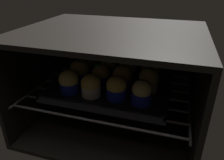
% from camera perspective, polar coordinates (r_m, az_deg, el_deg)
% --- Properties ---
extents(oven_cavity, '(0.59, 0.47, 0.37)m').
position_cam_1_polar(oven_cavity, '(0.81, 0.77, 0.81)').
color(oven_cavity, black).
rests_on(oven_cavity, ground).
extents(oven_rack, '(0.55, 0.42, 0.01)m').
position_cam_1_polar(oven_rack, '(0.78, -0.14, -2.70)').
color(oven_rack, '#4C494C').
rests_on(oven_rack, oven_cavity).
extents(baking_tray, '(0.41, 0.33, 0.02)m').
position_cam_1_polar(baking_tray, '(0.78, 0.00, -1.80)').
color(baking_tray, black).
rests_on(baking_tray, oven_rack).
extents(muffin_row0_col0, '(0.07, 0.07, 0.08)m').
position_cam_1_polar(muffin_row0_col0, '(0.74, -11.25, -0.46)').
color(muffin_row0_col0, '#1928B7').
rests_on(muffin_row0_col0, baking_tray).
extents(muffin_row0_col1, '(0.07, 0.07, 0.08)m').
position_cam_1_polar(muffin_row0_col1, '(0.71, -5.56, -1.54)').
color(muffin_row0_col1, silver).
rests_on(muffin_row0_col1, baking_tray).
extents(muffin_row0_col2, '(0.06, 0.06, 0.08)m').
position_cam_1_polar(muffin_row0_col2, '(0.69, 1.14, -2.14)').
color(muffin_row0_col2, '#1928B7').
rests_on(muffin_row0_col2, baking_tray).
extents(muffin_row0_col3, '(0.06, 0.06, 0.08)m').
position_cam_1_polar(muffin_row0_col3, '(0.67, 7.89, -3.24)').
color(muffin_row0_col3, '#1928B7').
rests_on(muffin_row0_col3, baking_tray).
extents(muffin_row1_col0, '(0.07, 0.07, 0.09)m').
position_cam_1_polar(muffin_row1_col0, '(0.81, -8.51, 2.33)').
color(muffin_row1_col0, '#1928B7').
rests_on(muffin_row1_col0, baking_tray).
extents(muffin_row1_col1, '(0.06, 0.06, 0.08)m').
position_cam_1_polar(muffin_row1_col1, '(0.78, -2.99, 1.28)').
color(muffin_row1_col1, '#1928B7').
rests_on(muffin_row1_col1, baking_tray).
extents(muffin_row1_col2, '(0.07, 0.07, 0.08)m').
position_cam_1_polar(muffin_row1_col2, '(0.76, 2.80, 0.79)').
color(muffin_row1_col2, '#7A238C').
rests_on(muffin_row1_col2, baking_tray).
extents(muffin_row1_col3, '(0.07, 0.07, 0.08)m').
position_cam_1_polar(muffin_row1_col3, '(0.74, 9.58, -0.08)').
color(muffin_row1_col3, silver).
rests_on(muffin_row1_col3, baking_tray).
extents(muffin_row2_col0, '(0.06, 0.06, 0.08)m').
position_cam_1_polar(muffin_row2_col0, '(0.88, -6.23, 4.07)').
color(muffin_row2_col0, '#7A238C').
rests_on(muffin_row2_col0, baking_tray).
extents(muffin_row2_col1, '(0.07, 0.07, 0.08)m').
position_cam_1_polar(muffin_row2_col1, '(0.85, -0.81, 3.67)').
color(muffin_row2_col1, '#0C8C84').
rests_on(muffin_row2_col1, baking_tray).
extents(muffin_row2_col2, '(0.07, 0.07, 0.08)m').
position_cam_1_polar(muffin_row2_col2, '(0.83, 4.22, 2.91)').
color(muffin_row2_col2, '#7A238C').
rests_on(muffin_row2_col2, baking_tray).
extents(muffin_row2_col3, '(0.07, 0.07, 0.09)m').
position_cam_1_polar(muffin_row2_col3, '(0.81, 9.98, 2.37)').
color(muffin_row2_col3, '#0C8C84').
rests_on(muffin_row2_col3, baking_tray).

